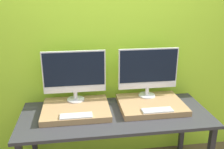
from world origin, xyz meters
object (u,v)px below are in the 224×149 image
object	(u,v)px
keyboard_left	(76,116)
monitor_right	(148,70)
monitor_left	(74,74)
keyboard_right	(157,110)

from	to	relation	value
keyboard_left	monitor_right	xyz separation A→B (m)	(0.75, 0.35, 0.28)
monitor_left	monitor_right	size ratio (longest dim) A/B	1.00
monitor_right	monitor_left	bearing A→B (deg)	180.00
monitor_left	keyboard_left	world-z (taller)	monitor_left
monitor_left	monitor_right	distance (m)	0.75
monitor_right	keyboard_right	xyz separation A→B (m)	(0.00, -0.35, -0.28)
keyboard_left	keyboard_right	bearing A→B (deg)	0.00
monitor_right	keyboard_right	bearing A→B (deg)	-90.00
monitor_left	keyboard_left	xyz separation A→B (m)	(-0.00, -0.35, -0.28)
monitor_left	keyboard_right	xyz separation A→B (m)	(0.75, -0.35, -0.28)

